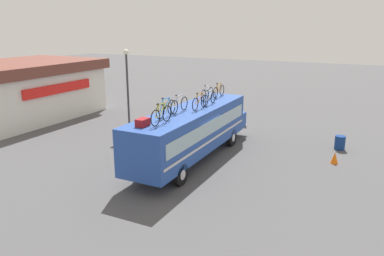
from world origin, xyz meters
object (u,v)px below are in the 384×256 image
Objects in this scene: rooftop_bicycle_5 at (209,98)px; trash_bin at (340,143)px; rooftop_bicycle_3 at (179,105)px; rooftop_bicycle_6 at (207,94)px; rooftop_bicycle_4 at (200,102)px; street_lamp at (127,80)px; traffic_cone at (335,158)px; rooftop_bicycle_7 at (219,91)px; bus at (193,129)px; luggage_bag_1 at (143,122)px; rooftop_bicycle_2 at (166,108)px; rooftop_bicycle_1 at (161,115)px.

rooftop_bicycle_5 is 8.31m from trash_bin.
rooftop_bicycle_6 is (3.56, 0.09, -0.01)m from rooftop_bicycle_3.
street_lamp is (3.14, 6.93, 0.27)m from rooftop_bicycle_4.
traffic_cone is at bearing -179.77° from trash_bin.
street_lamp is at bearing 93.90° from rooftop_bicycle_7.
bus is at bearing -9.76° from rooftop_bicycle_3.
luggage_bag_1 reaches higher than traffic_cone.
rooftop_bicycle_2 is 3.59m from rooftop_bicycle_5.
rooftop_bicycle_3 is at bearing -2.45° from luggage_bag_1.
rooftop_bicycle_5 is 7.41m from traffic_cone.
rooftop_bicycle_6 is 1.21m from rooftop_bicycle_7.
rooftop_bicycle_1 is 7.15m from rooftop_bicycle_7.
luggage_bag_1 is at bearing -139.93° from street_lamp.
rooftop_bicycle_5 is at bearing 103.34° from traffic_cone.
street_lamp is (-0.44, 6.51, 0.27)m from rooftop_bicycle_7.
street_lamp reaches higher than rooftop_bicycle_6.
luggage_bag_1 is 0.36× the size of rooftop_bicycle_1.
street_lamp is (7.40, 6.22, 0.48)m from luggage_bag_1.
rooftop_bicycle_1 reaches higher than rooftop_bicycle_2.
rooftop_bicycle_3 is 3.56m from rooftop_bicycle_6.
street_lamp reaches higher than rooftop_bicycle_1.
rooftop_bicycle_6 is (6.65, -0.04, 0.21)m from luggage_bag_1.
rooftop_bicycle_2 is (1.25, 0.50, -0.00)m from rooftop_bicycle_1.
rooftop_bicycle_7 reaches higher than luggage_bag_1.
rooftop_bicycle_2 is 1.06× the size of rooftop_bicycle_6.
rooftop_bicycle_7 is at bearing 0.59° from bus.
rooftop_bicycle_2 is 4.71m from rooftop_bicycle_6.
rooftop_bicycle_4 is 1.01× the size of rooftop_bicycle_7.
rooftop_bicycle_5 is (5.47, -0.73, 0.19)m from luggage_bag_1.
rooftop_bicycle_3 is 0.31× the size of street_lamp.
bus is at bearing -173.51° from rooftop_bicycle_6.
rooftop_bicycle_1 is at bearing -175.36° from rooftop_bicycle_6.
rooftop_bicycle_5 is at bearing -17.61° from bus.
rooftop_bicycle_7 is (4.75, -0.15, -0.02)m from rooftop_bicycle_3.
rooftop_bicycle_2 is 8.29m from street_lamp.
trash_bin is at bearing -37.36° from rooftop_bicycle_1.
rooftop_bicycle_4 is 2.77× the size of traffic_cone.
rooftop_bicycle_4 is at bearing 178.98° from rooftop_bicycle_5.
rooftop_bicycle_3 is at bearing 165.97° from rooftop_bicycle_5.
street_lamp is (0.36, 13.58, 3.20)m from traffic_cone.
rooftop_bicycle_1 is 5.98m from rooftop_bicycle_6.
rooftop_bicycle_5 is 7.22m from street_lamp.
rooftop_bicycle_3 reaches higher than rooftop_bicycle_7.
traffic_cone is (3.95, -7.22, -2.95)m from rooftop_bicycle_3.
trash_bin is (9.63, -7.34, -2.62)m from luggage_bag_1.
bus reaches higher than trash_bin.
rooftop_bicycle_3 reaches higher than rooftop_bicycle_6.
bus is 2.75m from rooftop_bicycle_2.
rooftop_bicycle_3 is 1.04× the size of rooftop_bicycle_6.
rooftop_bicycle_6 is 2.04× the size of trash_bin.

